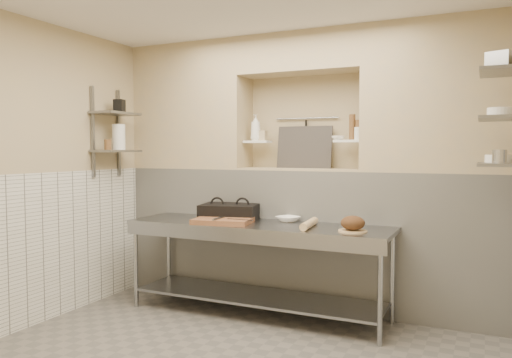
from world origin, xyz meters
The scene contains 42 objects.
wall_left centered at (-2.05, 0.00, 1.40)m, with size 0.10×3.90×2.80m, color tan.
wall_back centered at (0.00, 2.00, 1.40)m, with size 4.00×0.10×2.80m, color tan.
backwall_lower centered at (0.00, 1.75, 0.70)m, with size 4.00×0.40×1.40m, color silver.
alcove_sill centered at (0.00, 1.75, 1.41)m, with size 1.30×0.40×0.02m, color tan.
backwall_pillar_left centered at (-1.33, 1.75, 2.10)m, with size 1.35×0.40×1.40m, color tan.
backwall_pillar_right centered at (1.33, 1.75, 2.10)m, with size 1.35×0.40×1.40m, color tan.
backwall_header centered at (0.00, 1.75, 2.60)m, with size 1.30×0.40×0.40m, color tan.
wainscot_left centered at (-1.99, 0.00, 0.70)m, with size 0.02×3.90×1.40m, color silver.
alcove_shelf_left centered at (-0.50, 1.75, 1.70)m, with size 0.28×0.16×0.03m, color white.
alcove_shelf_right centered at (0.50, 1.75, 1.70)m, with size 0.28×0.16×0.03m, color white.
utensil_rail centered at (0.00, 1.92, 1.95)m, with size 0.02×0.02×0.70m, color gray.
hanging_steel centered at (0.00, 1.90, 1.78)m, with size 0.02×0.02×0.30m, color black.
splash_panel centered at (0.00, 1.85, 1.64)m, with size 0.60×0.02×0.45m, color #383330.
shelf_rail_left_a centered at (-1.98, 1.25, 1.80)m, with size 0.03×0.03×0.95m, color slate.
shelf_rail_left_b centered at (-1.98, 0.85, 1.80)m, with size 0.03×0.03×0.95m, color slate.
wall_shelf_left_lower centered at (-1.84, 1.05, 1.60)m, with size 0.30×0.50×0.03m, color slate.
wall_shelf_left_upper centered at (-1.84, 1.05, 2.00)m, with size 0.30×0.50×0.03m, color slate.
wall_shelf_right_lower centered at (1.84, 1.05, 1.50)m, with size 0.30×0.50×0.03m, color slate.
wall_shelf_right_mid centered at (1.84, 1.05, 1.85)m, with size 0.30×0.50×0.03m, color slate.
wall_shelf_right_upper centered at (1.84, 1.05, 2.20)m, with size 0.30×0.50×0.03m, color slate.
prep_table centered at (-0.25, 1.18, 0.64)m, with size 2.60×0.70×0.90m.
panini_press centered at (-0.63, 1.35, 0.98)m, with size 0.65×0.53×0.16m.
cutting_board centered at (-0.56, 1.07, 0.92)m, with size 0.54×0.38×0.05m, color brown.
knife_blade centered at (-0.37, 1.05, 0.95)m, with size 0.27×0.03×0.01m, color gray.
tongs centered at (-0.57, 1.00, 0.96)m, with size 0.02×0.02×0.24m, color gray.
mixing_bowl centered at (-0.02, 1.43, 0.93)m, with size 0.22×0.22×0.05m, color white.
rolling_pin centered at (0.29, 1.16, 0.94)m, with size 0.07×0.07×0.46m, color tan.
bread_board centered at (0.71, 1.10, 0.91)m, with size 0.25×0.25×0.01m, color tan.
bread_loaf centered at (0.71, 1.10, 0.98)m, with size 0.21×0.21×0.13m, color #4C2D19.
bottle_soap centered at (-0.52, 1.74, 1.85)m, with size 0.11×0.11×0.28m, color white.
jar_alcove centered at (-0.44, 1.75, 1.77)m, with size 0.07×0.07×0.11m, color tan.
bowl_alcove centered at (0.40, 1.73, 1.73)m, with size 0.13×0.13×0.04m, color white.
condiment_a centered at (0.59, 1.76, 1.81)m, with size 0.05×0.05×0.20m, color brown.
condiment_b centered at (0.53, 1.77, 1.84)m, with size 0.06×0.06×0.25m, color brown.
condiment_c centered at (0.60, 1.73, 1.77)m, with size 0.07×0.07×0.12m, color white.
jug_left centered at (-1.84, 1.09, 1.75)m, with size 0.14×0.14×0.27m, color white.
jar_left centered at (-1.84, 0.92, 1.67)m, with size 0.07×0.07×0.11m, color brown.
box_left_upper centered at (-1.84, 1.11, 2.08)m, with size 0.10×0.10×0.14m, color black.
bowl_right centered at (1.84, 1.21, 1.54)m, with size 0.20×0.20×0.06m, color white.
canister_right centered at (1.84, 0.92, 1.56)m, with size 0.10×0.10×0.10m, color gray.
bowl_right_mid centered at (1.84, 1.08, 1.90)m, with size 0.19×0.19×0.07m, color white.
basket_right centered at (1.84, 1.09, 2.28)m, with size 0.17×0.21×0.13m, color gray.
Camera 1 is at (1.76, -3.16, 1.61)m, focal length 35.00 mm.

